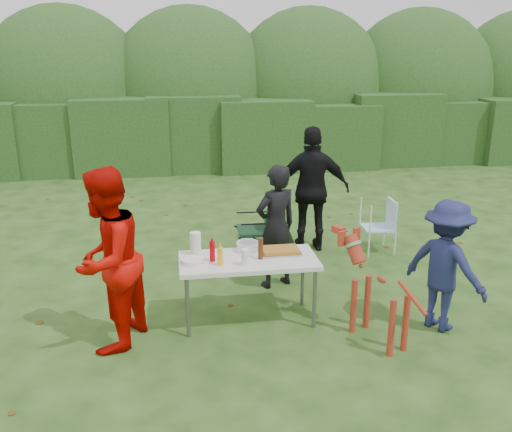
{
  "coord_description": "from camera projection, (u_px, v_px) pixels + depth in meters",
  "views": [
    {
      "loc": [
        -0.48,
        -5.32,
        2.95
      ],
      "look_at": [
        0.44,
        0.8,
        1.0
      ],
      "focal_mm": 38.0,
      "sensor_mm": 36.0,
      "label": 1
    }
  ],
  "objects": [
    {
      "name": "person_red_jacket",
      "position": [
        107.0,
        260.0,
        5.33
      ],
      "size": [
        1.0,
        1.11,
        1.86
      ],
      "primitive_type": "imported",
      "rotation": [
        0.0,
        0.0,
        -1.97
      ],
      "color": "#C50902",
      "rests_on": "ground"
    },
    {
      "name": "cup_stack",
      "position": [
        245.0,
        257.0,
        5.68
      ],
      "size": [
        0.08,
        0.08,
        0.18
      ],
      "primitive_type": "cylinder",
      "color": "white",
      "rests_on": "folding_table"
    },
    {
      "name": "beer_bottle",
      "position": [
        261.0,
        248.0,
        5.84
      ],
      "size": [
        0.06,
        0.06,
        0.24
      ],
      "primitive_type": "cylinder",
      "color": "#47230F",
      "rests_on": "folding_table"
    },
    {
      "name": "person_black_puffy",
      "position": [
        312.0,
        190.0,
        7.96
      ],
      "size": [
        1.14,
        0.59,
        1.86
      ],
      "primitive_type": "imported",
      "rotation": [
        0.0,
        0.0,
        3.02
      ],
      "color": "black",
      "rests_on": "ground"
    },
    {
      "name": "pasta_bowl",
      "position": [
        248.0,
        246.0,
        6.1
      ],
      "size": [
        0.26,
        0.26,
        0.1
      ],
      "primitive_type": "cylinder",
      "color": "silver",
      "rests_on": "folding_table"
    },
    {
      "name": "person_cook",
      "position": [
        276.0,
        227.0,
        6.76
      ],
      "size": [
        0.68,
        0.58,
        1.58
      ],
      "primitive_type": "imported",
      "rotation": [
        0.0,
        0.0,
        3.55
      ],
      "color": "black",
      "rests_on": "ground"
    },
    {
      "name": "mustard_bottle",
      "position": [
        220.0,
        257.0,
        5.67
      ],
      "size": [
        0.06,
        0.06,
        0.2
      ],
      "primitive_type": "cylinder",
      "color": "yellow",
      "rests_on": "folding_table"
    },
    {
      "name": "ground",
      "position": [
        227.0,
        326.0,
        5.97
      ],
      "size": [
        80.0,
        80.0,
        0.0
      ],
      "primitive_type": "plane",
      "color": "#1E4211"
    },
    {
      "name": "lawn_chair",
      "position": [
        378.0,
        225.0,
        8.04
      ],
      "size": [
        0.5,
        0.5,
        0.8
      ],
      "primitive_type": null,
      "rotation": [
        0.0,
        0.0,
        3.09
      ],
      "color": "#57AFE8",
      "rests_on": "ground"
    },
    {
      "name": "camping_chair",
      "position": [
        257.0,
        226.0,
        7.73
      ],
      "size": [
        0.62,
        0.62,
        0.98
      ],
      "primitive_type": null,
      "rotation": [
        0.0,
        0.0,
        3.13
      ],
      "color": "#15331D",
      "rests_on": "ground"
    },
    {
      "name": "ketchup_bottle",
      "position": [
        212.0,
        251.0,
        5.79
      ],
      "size": [
        0.06,
        0.06,
        0.22
      ],
      "primitive_type": "cylinder",
      "color": "#AE020B",
      "rests_on": "folding_table"
    },
    {
      "name": "plate_stack",
      "position": [
        193.0,
        261.0,
        5.75
      ],
      "size": [
        0.24,
        0.24,
        0.05
      ],
      "primitive_type": "cylinder",
      "color": "white",
      "rests_on": "folding_table"
    },
    {
      "name": "shrub_backdrop",
      "position": [
        191.0,
        98.0,
        14.54
      ],
      "size": [
        20.0,
        2.6,
        3.2
      ],
      "primitive_type": "ellipsoid",
      "color": "#3D6628",
      "rests_on": "ground"
    },
    {
      "name": "focaccia_bread",
      "position": [
        280.0,
        250.0,
        6.03
      ],
      "size": [
        0.4,
        0.26,
        0.04
      ],
      "primitive_type": "cube",
      "color": "#A96E26",
      "rests_on": "food_tray"
    },
    {
      "name": "child",
      "position": [
        445.0,
        266.0,
        5.74
      ],
      "size": [
        0.95,
        1.07,
        1.44
      ],
      "primitive_type": "imported",
      "rotation": [
        0.0,
        0.0,
        2.14
      ],
      "color": "#1B204D",
      "rests_on": "ground"
    },
    {
      "name": "food_tray",
      "position": [
        280.0,
        252.0,
        6.04
      ],
      "size": [
        0.45,
        0.3,
        0.02
      ],
      "primitive_type": "cube",
      "color": "#B7B7BA",
      "rests_on": "folding_table"
    },
    {
      "name": "paper_towel_roll",
      "position": [
        196.0,
        244.0,
        5.95
      ],
      "size": [
        0.12,
        0.12,
        0.26
      ],
      "primitive_type": "cylinder",
      "color": "white",
      "rests_on": "folding_table"
    },
    {
      "name": "folding_table",
      "position": [
        248.0,
        263.0,
        5.9
      ],
      "size": [
        1.5,
        0.7,
        0.74
      ],
      "color": "silver",
      "rests_on": "ground"
    },
    {
      "name": "dog",
      "position": [
        380.0,
        295.0,
        5.52
      ],
      "size": [
        0.85,
        1.19,
        1.05
      ],
      "primitive_type": null,
      "rotation": [
        0.0,
        0.0,
        1.98
      ],
      "color": "#9D301D",
      "rests_on": "ground"
    },
    {
      "name": "hedge_row",
      "position": [
        194.0,
        136.0,
        13.26
      ],
      "size": [
        22.0,
        1.4,
        1.7
      ],
      "primitive_type": "cube",
      "color": "#23471C",
      "rests_on": "ground"
    }
  ]
}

